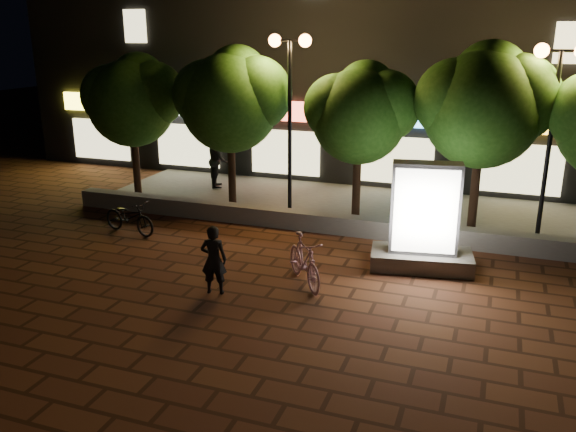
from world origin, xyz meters
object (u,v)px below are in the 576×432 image
at_px(ad_kiosk, 424,226).
at_px(scooter_parked, 129,217).
at_px(tree_right, 486,102).
at_px(tree_far_left, 133,97).
at_px(pedestrian, 219,160).
at_px(street_lamp_left, 290,79).
at_px(scooter_pink, 304,261).
at_px(tree_mid, 361,110).
at_px(street_lamp_right, 556,92).
at_px(tree_left, 232,96).
at_px(rider, 214,260).

distance_m(ad_kiosk, scooter_parked, 7.91).
xyz_separation_m(tree_right, ad_kiosk, (-1.01, -3.22, -2.55)).
relative_size(tree_far_left, pedestrian, 2.43).
relative_size(street_lamp_left, pedestrian, 2.72).
relative_size(scooter_pink, scooter_parked, 1.04).
relative_size(tree_mid, scooter_pink, 2.44).
bearing_deg(scooter_pink, tree_far_left, 107.80).
relative_size(tree_mid, ad_kiosk, 1.78).
height_order(scooter_pink, pedestrian, pedestrian).
relative_size(tree_far_left, street_lamp_right, 0.93).
relative_size(tree_far_left, tree_mid, 1.03).
xyz_separation_m(tree_right, street_lamp_left, (-5.36, -0.26, 0.46)).
bearing_deg(tree_left, scooter_pink, -51.81).
distance_m(tree_far_left, pedestrian, 3.55).
relative_size(street_lamp_left, street_lamp_right, 1.04).
height_order(tree_left, ad_kiosk, tree_left).
bearing_deg(scooter_parked, street_lamp_left, -36.40).
distance_m(ad_kiosk, scooter_pink, 2.99).
bearing_deg(scooter_parked, rider, -112.69).
bearing_deg(street_lamp_left, street_lamp_right, 0.00).
bearing_deg(street_lamp_left, scooter_parked, -138.24).
distance_m(street_lamp_left, pedestrian, 4.93).
xyz_separation_m(tree_mid, street_lamp_right, (4.95, -0.26, 0.68)).
bearing_deg(scooter_pink, rider, 174.64).
height_order(tree_far_left, scooter_pink, tree_far_left).
bearing_deg(rider, scooter_parked, -48.14).
xyz_separation_m(ad_kiosk, rider, (-3.95, -2.93, -0.26)).
xyz_separation_m(tree_far_left, pedestrian, (2.09, 1.75, -2.26)).
bearing_deg(scooter_parked, tree_far_left, 40.82).
xyz_separation_m(tree_mid, ad_kiosk, (2.29, -3.22, -2.20)).
relative_size(street_lamp_right, ad_kiosk, 1.97).
height_order(tree_mid, street_lamp_left, street_lamp_left).
relative_size(tree_right, scooter_pink, 2.74).
xyz_separation_m(tree_far_left, street_lamp_right, (12.45, -0.26, 0.60)).
bearing_deg(street_lamp_right, tree_far_left, 178.79).
relative_size(tree_far_left, tree_left, 0.95).
xyz_separation_m(tree_far_left, ad_kiosk, (9.79, -3.22, -2.27)).
relative_size(scooter_pink, rider, 1.22).
bearing_deg(street_lamp_right, scooter_parked, -163.28).
relative_size(tree_left, street_lamp_right, 0.98).
xyz_separation_m(tree_mid, pedestrian, (-5.40, 1.75, -2.18)).
relative_size(tree_far_left, street_lamp_left, 0.89).
distance_m(tree_left, ad_kiosk, 7.47).
xyz_separation_m(tree_left, street_lamp_left, (1.95, -0.26, 0.58)).
height_order(tree_mid, tree_right, tree_right).
bearing_deg(pedestrian, scooter_parked, 155.81).
bearing_deg(scooter_pink, tree_left, 90.11).
bearing_deg(pedestrian, street_lamp_left, -143.07).
bearing_deg(rider, pedestrian, -78.20).
height_order(street_lamp_right, rider, street_lamp_right).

